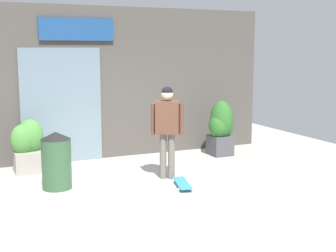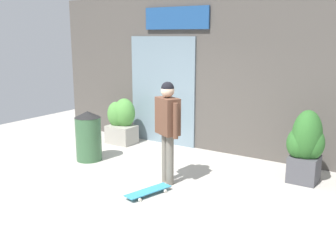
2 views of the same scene
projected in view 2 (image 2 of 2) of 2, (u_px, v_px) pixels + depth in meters
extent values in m
plane|color=#B2ADA3|center=(126.00, 184.00, 6.81)|extent=(12.00, 12.00, 0.00)
cube|color=#4C4742|center=(203.00, 73.00, 8.68)|extent=(7.95, 0.25, 3.42)
cube|color=slate|center=(163.00, 91.00, 9.20)|extent=(1.75, 0.06, 2.51)
cube|color=navy|center=(176.00, 18.00, 8.60)|extent=(1.63, 0.05, 0.48)
cylinder|color=#666056|center=(170.00, 160.00, 6.72)|extent=(0.13, 0.13, 0.89)
cylinder|color=#666056|center=(165.00, 158.00, 6.85)|extent=(0.13, 0.13, 0.89)
cube|color=brown|center=(168.00, 116.00, 6.61)|extent=(0.51, 0.43, 0.63)
cylinder|color=brown|center=(176.00, 121.00, 6.39)|extent=(0.09, 0.09, 0.60)
cylinder|color=brown|center=(160.00, 115.00, 6.85)|extent=(0.09, 0.09, 0.60)
sphere|color=beige|center=(168.00, 91.00, 6.51)|extent=(0.23, 0.23, 0.23)
sphere|color=black|center=(168.00, 88.00, 6.50)|extent=(0.22, 0.22, 0.22)
cube|color=teal|center=(148.00, 191.00, 6.35)|extent=(0.42, 0.86, 0.02)
cylinder|color=silver|center=(140.00, 200.00, 6.10)|extent=(0.04, 0.06, 0.05)
cylinder|color=silver|center=(131.00, 195.00, 6.27)|extent=(0.04, 0.06, 0.05)
cylinder|color=silver|center=(165.00, 191.00, 6.45)|extent=(0.04, 0.06, 0.05)
cylinder|color=silver|center=(156.00, 187.00, 6.62)|extent=(0.04, 0.06, 0.05)
cube|color=gray|center=(122.00, 134.00, 9.35)|extent=(0.65, 0.50, 0.43)
ellipsoid|color=#4C8C3D|center=(124.00, 113.00, 9.30)|extent=(0.53, 0.48, 0.69)
ellipsoid|color=#4C8C3D|center=(116.00, 114.00, 9.32)|extent=(0.46, 0.36, 0.61)
cube|color=#47474C|center=(304.00, 169.00, 6.90)|extent=(0.49, 0.50, 0.47)
ellipsoid|color=#2D6628|center=(311.00, 143.00, 6.73)|extent=(0.47, 0.44, 0.60)
ellipsoid|color=#2D6628|center=(307.00, 136.00, 6.73)|extent=(0.50, 0.60, 0.89)
ellipsoid|color=#2D6628|center=(299.00, 143.00, 6.79)|extent=(0.43, 0.49, 0.56)
cylinder|color=#335938|center=(89.00, 139.00, 8.05)|extent=(0.52, 0.52, 0.90)
cone|color=black|center=(87.00, 114.00, 7.93)|extent=(0.53, 0.53, 0.13)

